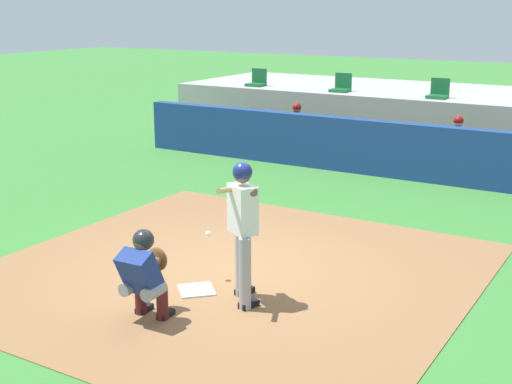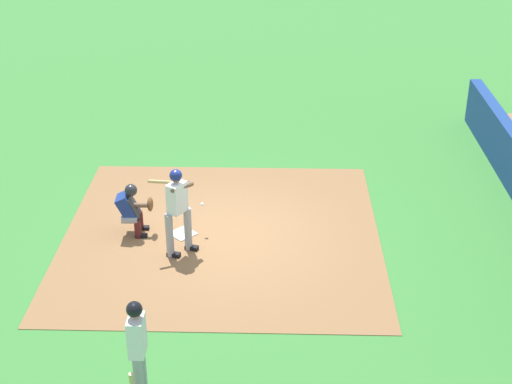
% 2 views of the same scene
% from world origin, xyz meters
% --- Properties ---
extents(ground_plane, '(80.00, 80.00, 0.00)m').
position_xyz_m(ground_plane, '(0.00, 0.00, 0.00)').
color(ground_plane, '#387A33').
extents(dirt_infield, '(6.40, 6.40, 0.01)m').
position_xyz_m(dirt_infield, '(0.00, 0.00, 0.01)').
color(dirt_infield, olive).
rests_on(dirt_infield, ground).
extents(home_plate, '(0.62, 0.62, 0.02)m').
position_xyz_m(home_plate, '(0.00, -0.80, 0.02)').
color(home_plate, white).
rests_on(home_plate, dirt_infield).
extents(batter_at_plate, '(0.55, 0.90, 1.80)m').
position_xyz_m(batter_at_plate, '(0.69, -0.77, 1.04)').
color(batter_at_plate, '#99999E').
rests_on(batter_at_plate, ground).
extents(catcher_crouched, '(0.49, 1.76, 1.13)m').
position_xyz_m(catcher_crouched, '(-0.02, -1.78, 0.61)').
color(catcher_crouched, gray).
rests_on(catcher_crouched, ground).
extents(dugout_wall, '(13.00, 0.30, 1.20)m').
position_xyz_m(dugout_wall, '(0.00, 6.50, 0.60)').
color(dugout_wall, navy).
rests_on(dugout_wall, ground).
extents(dugout_bench, '(11.80, 0.44, 0.45)m').
position_xyz_m(dugout_bench, '(0.00, 7.50, 0.23)').
color(dugout_bench, olive).
rests_on(dugout_bench, ground).
extents(dugout_player_0, '(0.49, 0.70, 1.30)m').
position_xyz_m(dugout_player_0, '(-2.91, 7.34, 0.67)').
color(dugout_player_0, '#939399').
rests_on(dugout_player_0, ground).
extents(dugout_player_1, '(0.49, 0.70, 1.30)m').
position_xyz_m(dugout_player_1, '(1.04, 7.34, 0.67)').
color(dugout_player_1, '#939399').
rests_on(dugout_player_1, ground).
extents(stands_platform, '(15.00, 4.40, 1.40)m').
position_xyz_m(stands_platform, '(0.00, 10.90, 0.70)').
color(stands_platform, '#9E9E99').
rests_on(stands_platform, ground).
extents(stadium_seat_0, '(0.46, 0.46, 0.48)m').
position_xyz_m(stadium_seat_0, '(-5.20, 9.38, 1.53)').
color(stadium_seat_0, '#196033').
rests_on(stadium_seat_0, stands_platform).
extents(stadium_seat_1, '(0.46, 0.46, 0.48)m').
position_xyz_m(stadium_seat_1, '(-2.60, 9.38, 1.53)').
color(stadium_seat_1, '#196033').
rests_on(stadium_seat_1, stands_platform).
extents(stadium_seat_2, '(0.46, 0.46, 0.48)m').
position_xyz_m(stadium_seat_2, '(0.00, 9.38, 1.53)').
color(stadium_seat_2, '#196033').
rests_on(stadium_seat_2, stands_platform).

